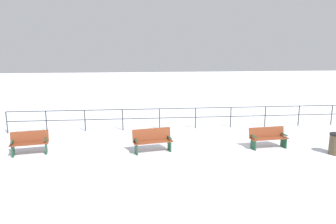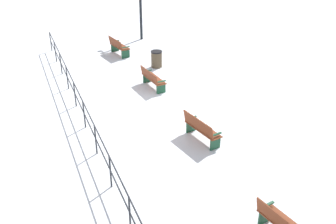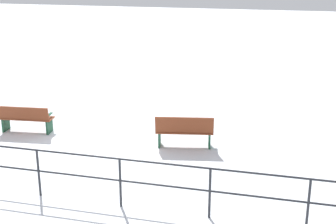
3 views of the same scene
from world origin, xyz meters
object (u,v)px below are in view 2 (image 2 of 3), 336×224
(bench_nearest, at_px, (282,224))
(bench_fourth, at_px, (119,46))
(bench_third, at_px, (152,79))
(bench_second, at_px, (201,129))
(trash_bin, at_px, (157,59))

(bench_nearest, relative_size, bench_fourth, 0.95)
(bench_third, bearing_deg, bench_second, -95.77)
(bench_third, xyz_separation_m, trash_bin, (1.07, 2.31, -0.03))
(bench_nearest, relative_size, bench_third, 0.91)
(bench_nearest, bearing_deg, bench_fourth, 79.71)
(bench_second, xyz_separation_m, trash_bin, (1.05, 7.08, -0.06))
(bench_third, bearing_deg, bench_nearest, -97.16)
(bench_third, height_order, bench_fourth, bench_fourth)
(bench_second, distance_m, trash_bin, 7.16)
(bench_nearest, distance_m, trash_bin, 11.91)
(bench_third, bearing_deg, bench_fourth, 86.29)
(bench_nearest, xyz_separation_m, bench_fourth, (0.01, 14.30, 0.02))
(bench_third, distance_m, bench_fourth, 4.76)
(bench_second, xyz_separation_m, bench_fourth, (-0.21, 9.53, -0.00))
(bench_third, distance_m, trash_bin, 2.54)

